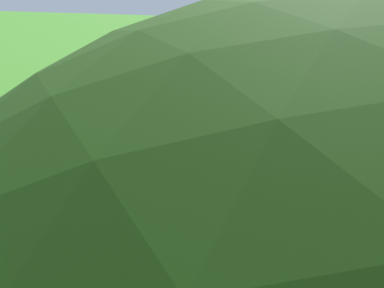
{
  "coord_description": "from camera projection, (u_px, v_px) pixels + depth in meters",
  "views": [
    {
      "loc": [
        -1.37,
        7.49,
        4.92
      ],
      "look_at": [
        0.59,
        -1.56,
        1.3
      ],
      "focal_mm": 47.71,
      "sensor_mm": 36.0,
      "label": 1
    }
  ],
  "objects": [
    {
      "name": "ground_plane",
      "position": [
        206.0,
        248.0,
        8.88
      ],
      "size": [
        60.0,
        60.0,
        0.0
      ],
      "primitive_type": "plane",
      "color": "#3D8125"
    },
    {
      "name": "person",
      "position": [
        214.0,
        203.0,
        8.94
      ],
      "size": [
        0.71,
        0.54,
        1.29
      ],
      "rotation": [
        0.0,
        0.0,
        -0.99
      ],
      "color": "silver",
      "rests_on": "ground_plane"
    },
    {
      "name": "dog",
      "position": [
        172.0,
        102.0,
        11.06
      ],
      "size": [
        0.41,
        1.06,
        0.59
      ],
      "rotation": [
        0.0,
        0.0,
        1.76
      ],
      "color": "olive"
    },
    {
      "name": "frisbee_flying",
      "position": [
        171.0,
        88.0,
        10.66
      ],
      "size": [
        0.34,
        0.34,
        0.07
      ],
      "primitive_type": "cylinder",
      "rotation": [
        0.17,
        0.01,
        2.37
      ],
      "color": "yellow"
    },
    {
      "name": "frisbee_held",
      "position": [
        195.0,
        202.0,
        9.15
      ],
      "size": [
        0.31,
        0.31,
        0.05
      ],
      "primitive_type": "cylinder",
      "rotation": [
        0.14,
        0.01,
        0.83
      ],
      "color": "red",
      "rests_on": "person"
    }
  ]
}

